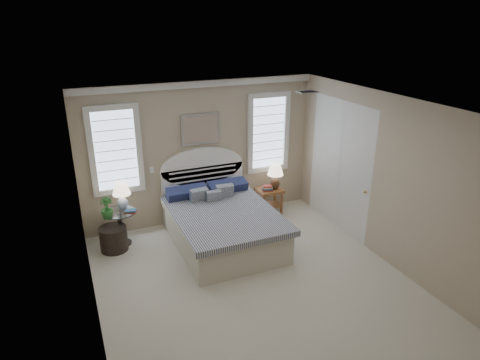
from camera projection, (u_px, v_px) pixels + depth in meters
name	position (u px, v px, depth m)	size (l,w,h in m)	color
floor	(256.00, 285.00, 6.42)	(4.50, 5.00, 0.01)	silver
ceiling	(259.00, 107.00, 5.43)	(4.50, 5.00, 0.01)	white
wall_back	(201.00, 153.00, 8.06)	(4.50, 0.02, 2.70)	tan
wall_left	(87.00, 234.00, 5.10)	(0.02, 5.00, 2.70)	tan
wall_right	(386.00, 180.00, 6.74)	(0.02, 5.00, 2.70)	tan
crown_molding	(199.00, 84.00, 7.56)	(4.50, 0.08, 0.12)	silver
hvac_vent	(307.00, 92.00, 6.56)	(0.30, 0.20, 0.02)	#B2B2B2
switch_plate	(152.00, 170.00, 7.78)	(0.08, 0.01, 0.12)	silver
window_left	(115.00, 150.00, 7.39)	(0.90, 0.06, 1.60)	#AABFD8
window_right	(268.00, 133.00, 8.47)	(0.90, 0.06, 1.60)	#AABFD8
painting	(201.00, 129.00, 7.86)	(0.74, 0.04, 0.58)	silver
closet_door	(339.00, 166.00, 7.82)	(0.02, 1.80, 2.40)	silver
bed	(221.00, 222.00, 7.52)	(1.72, 2.28, 1.47)	beige
side_table_left	(120.00, 224.00, 7.43)	(0.56, 0.56, 0.63)	black
nightstand_right	(269.00, 196.00, 8.59)	(0.50, 0.40, 0.53)	#966131
floor_pot	(114.00, 239.00, 7.31)	(0.46, 0.46, 0.42)	black
lamp_left	(122.00, 193.00, 7.30)	(0.38, 0.38, 0.50)	white
lamp_right	(275.00, 174.00, 8.44)	(0.37, 0.37, 0.52)	black
potted_plant	(107.00, 208.00, 7.04)	(0.20, 0.20, 0.37)	#2C6F30
books_left	(130.00, 211.00, 7.29)	(0.23, 0.19, 0.05)	maroon
books_right	(267.00, 188.00, 8.44)	(0.23, 0.19, 0.11)	maroon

